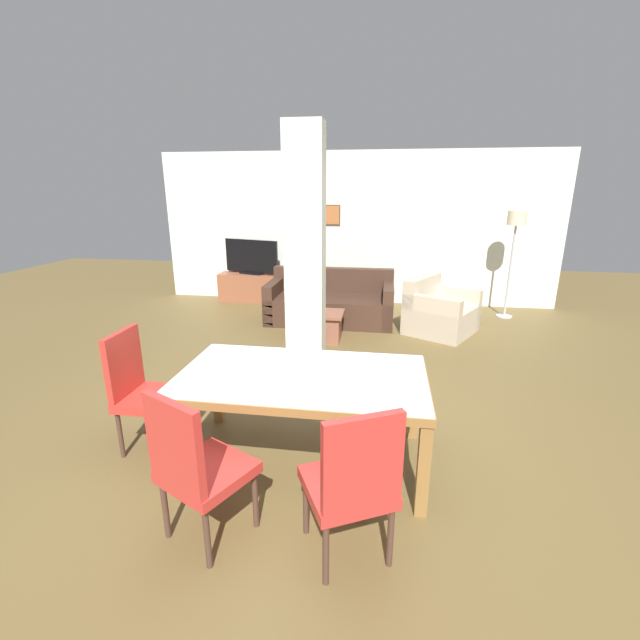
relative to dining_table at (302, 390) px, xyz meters
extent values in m
plane|color=brown|center=(0.00, 0.00, -0.60)|extent=(18.00, 18.00, 0.00)
cube|color=silver|center=(0.00, 5.07, 0.75)|extent=(7.20, 0.06, 2.70)
cube|color=brown|center=(-0.48, 5.02, 1.00)|extent=(0.44, 0.02, 0.36)
cube|color=#B26633|center=(-0.48, 5.01, 1.00)|extent=(0.40, 0.01, 0.32)
cube|color=silver|center=(-0.27, 1.61, 0.75)|extent=(0.40, 0.32, 2.70)
cube|color=olive|center=(0.00, -0.49, 0.09)|extent=(1.85, 0.06, 0.06)
cube|color=olive|center=(0.00, 0.49, 0.09)|extent=(1.85, 0.06, 0.06)
cube|color=olive|center=(-0.90, 0.00, 0.09)|extent=(0.06, 0.91, 0.06)
cube|color=olive|center=(0.90, 0.00, 0.09)|extent=(0.06, 0.91, 0.06)
cube|color=silver|center=(0.00, 0.00, 0.13)|extent=(1.83, 1.01, 0.01)
cube|color=olive|center=(-0.88, -0.47, -0.27)|extent=(0.08, 0.08, 0.66)
cube|color=olive|center=(0.88, -0.47, -0.27)|extent=(0.08, 0.08, 0.66)
cube|color=olive|center=(-0.88, 0.47, -0.27)|extent=(0.08, 0.08, 0.66)
cube|color=olive|center=(0.88, 0.47, -0.27)|extent=(0.08, 0.08, 0.66)
cube|color=red|center=(0.42, -0.83, -0.17)|extent=(0.62, 0.62, 0.07)
cube|color=red|center=(0.51, -1.01, 0.13)|extent=(0.41, 0.24, 0.52)
cylinder|color=#4C3328|center=(0.16, -0.74, -0.40)|extent=(0.04, 0.04, 0.40)
cylinder|color=#4C3328|center=(0.50, -0.57, -0.40)|extent=(0.04, 0.04, 0.40)
cylinder|color=#4C3328|center=(0.33, -1.08, -0.40)|extent=(0.04, 0.04, 0.40)
cylinder|color=#4C3328|center=(0.67, -0.91, -0.40)|extent=(0.04, 0.04, 0.40)
cube|color=red|center=(-1.24, 0.00, -0.17)|extent=(0.46, 0.46, 0.07)
cube|color=red|center=(-1.44, 0.00, 0.13)|extent=(0.05, 0.44, 0.52)
cylinder|color=#4C3328|center=(-1.05, 0.19, -0.40)|extent=(0.04, 0.04, 0.40)
cylinder|color=#4C3328|center=(-1.05, -0.19, -0.40)|extent=(0.04, 0.04, 0.40)
cylinder|color=#4C3328|center=(-1.43, 0.19, -0.40)|extent=(0.04, 0.04, 0.40)
cylinder|color=#4C3328|center=(-1.43, -0.19, -0.40)|extent=(0.04, 0.04, 0.40)
cube|color=red|center=(-0.42, -0.82, -0.17)|extent=(0.62, 0.62, 0.07)
cube|color=red|center=(-0.51, -1.00, 0.13)|extent=(0.41, 0.24, 0.52)
cylinder|color=#4C3328|center=(-0.50, -0.57, -0.40)|extent=(0.04, 0.04, 0.40)
cylinder|color=#4C3328|center=(-0.16, -0.74, -0.40)|extent=(0.04, 0.04, 0.40)
cylinder|color=#4C3328|center=(-0.67, -0.90, -0.40)|extent=(0.04, 0.04, 0.40)
cylinder|color=#4C3328|center=(-0.33, -1.08, -0.40)|extent=(0.04, 0.04, 0.40)
cube|color=#412A1E|center=(-0.26, 3.68, -0.39)|extent=(1.98, 0.93, 0.42)
cube|color=#412A1E|center=(-0.26, 4.06, 0.01)|extent=(1.98, 0.18, 0.39)
cube|color=#412A1E|center=(0.65, 3.68, -0.29)|extent=(0.16, 0.93, 0.63)
cube|color=#412A1E|center=(-1.18, 3.68, -0.29)|extent=(0.16, 0.93, 0.63)
cube|color=beige|center=(1.44, 3.40, -0.40)|extent=(1.20, 1.23, 0.40)
cube|color=beige|center=(1.14, 3.56, 0.00)|extent=(0.62, 0.90, 0.40)
cube|color=beige|center=(1.63, 3.74, -0.29)|extent=(0.81, 0.54, 0.62)
cube|color=beige|center=(1.24, 3.05, -0.29)|extent=(0.81, 0.54, 0.62)
cube|color=brown|center=(-0.26, 2.80, -0.22)|extent=(0.58, 0.49, 0.04)
cube|color=brown|center=(-0.26, 2.80, -0.42)|extent=(0.50, 0.41, 0.36)
cylinder|color=#B2B7BC|center=(-0.29, 2.83, -0.11)|extent=(0.06, 0.06, 0.19)
cylinder|color=#B2B7BC|center=(-0.29, 2.83, 0.02)|extent=(0.03, 0.03, 0.07)
cylinder|color=#B7B7BC|center=(-0.29, 2.83, 0.06)|extent=(0.03, 0.03, 0.01)
cube|color=#955437|center=(-1.89, 4.79, -0.34)|extent=(1.25, 0.40, 0.52)
cube|color=black|center=(-1.89, 4.79, -0.07)|extent=(0.48, 0.32, 0.03)
cube|color=black|center=(-1.89, 4.79, 0.25)|extent=(1.08, 0.37, 0.61)
cylinder|color=#B7B7BC|center=(2.59, 4.38, -0.59)|extent=(0.25, 0.25, 0.02)
cylinder|color=#B7B7BC|center=(2.59, 4.38, 0.16)|extent=(0.04, 0.04, 1.49)
cylinder|color=beige|center=(2.59, 4.38, 1.01)|extent=(0.28, 0.28, 0.22)
camera|label=1|loc=(0.57, -2.87, 1.45)|focal=24.00mm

